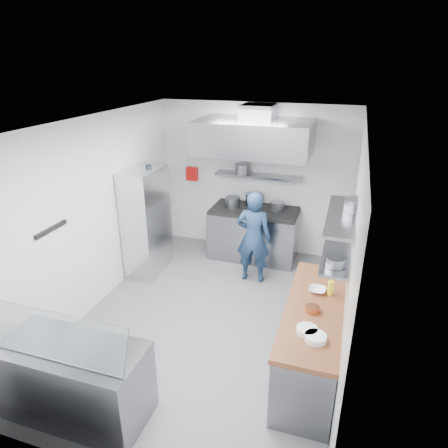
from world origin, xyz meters
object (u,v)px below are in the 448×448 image
(gas_range, at_px, (254,234))
(chef, at_px, (253,237))
(wire_rack, at_px, (147,222))
(display_case, at_px, (76,380))

(gas_range, xyz_separation_m, chef, (0.20, -0.84, 0.34))
(gas_range, relative_size, wire_rack, 0.86)
(gas_range, bearing_deg, chef, -76.85)
(gas_range, height_order, wire_rack, wire_rack)
(gas_range, bearing_deg, display_case, -102.06)
(gas_range, relative_size, display_case, 1.07)
(gas_range, relative_size, chef, 1.01)
(gas_range, xyz_separation_m, wire_rack, (-1.63, -1.07, 0.48))
(gas_range, height_order, chef, chef)
(chef, distance_m, display_case, 3.45)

